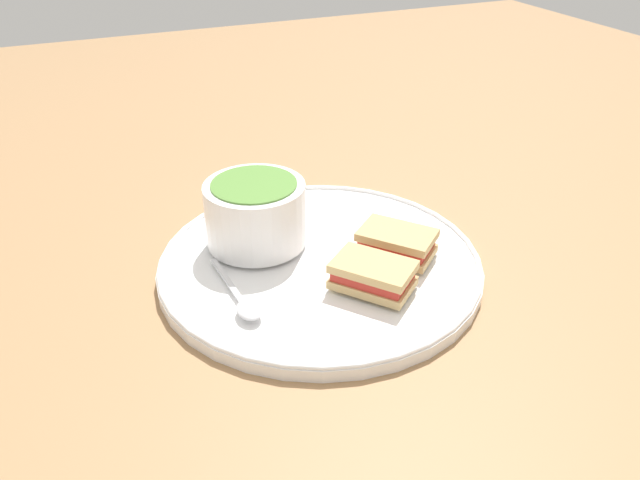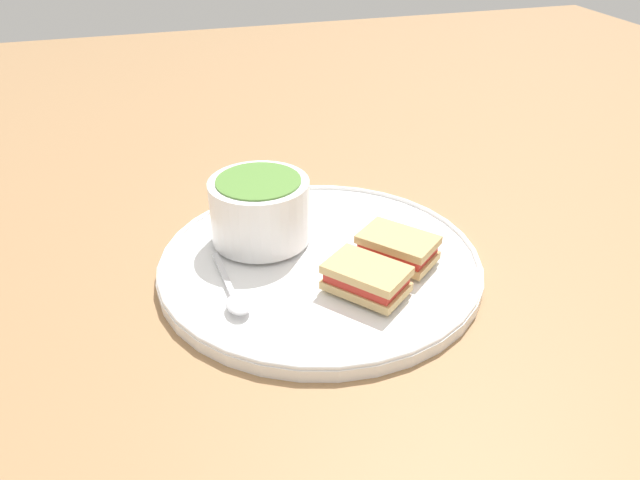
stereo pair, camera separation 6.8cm
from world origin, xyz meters
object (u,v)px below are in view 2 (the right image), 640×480
object	(u,v)px
spoon	(236,299)
sandwich_half_near	(366,278)
soup_bowl	(260,209)
sandwich_half_far	(398,247)

from	to	relation	value
spoon	sandwich_half_near	bearing A→B (deg)	78.22
soup_bowl	spoon	distance (m)	0.13
spoon	sandwich_half_near	world-z (taller)	sandwich_half_near
soup_bowl	spoon	size ratio (longest dim) A/B	0.93
spoon	sandwich_half_far	size ratio (longest dim) A/B	1.28
soup_bowl	sandwich_half_near	world-z (taller)	soup_bowl
soup_bowl	spoon	world-z (taller)	soup_bowl
soup_bowl	sandwich_half_near	size ratio (longest dim) A/B	1.18
spoon	soup_bowl	bearing A→B (deg)	151.82
soup_bowl	spoon	bearing A→B (deg)	-113.66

